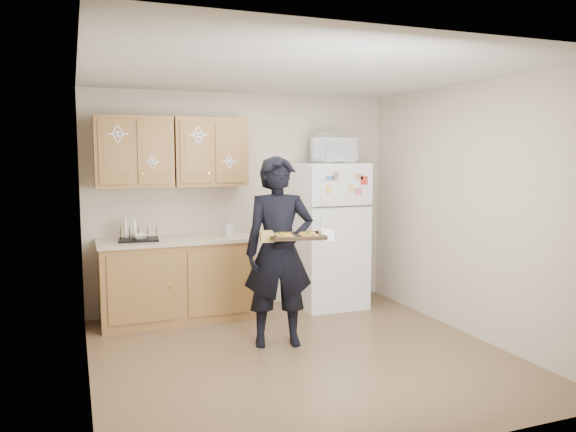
% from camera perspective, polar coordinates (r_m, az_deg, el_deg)
% --- Properties ---
extents(floor, '(3.60, 3.60, 0.00)m').
position_cam_1_polar(floor, '(5.22, 1.29, -13.89)').
color(floor, brown).
rests_on(floor, ground).
extents(ceiling, '(3.60, 3.60, 0.00)m').
position_cam_1_polar(ceiling, '(4.95, 1.36, 14.40)').
color(ceiling, silver).
rests_on(ceiling, wall_back).
extents(wall_back, '(3.60, 0.04, 2.50)m').
position_cam_1_polar(wall_back, '(6.62, -4.61, 1.49)').
color(wall_back, beige).
rests_on(wall_back, floor).
extents(wall_front, '(3.60, 0.04, 2.50)m').
position_cam_1_polar(wall_front, '(3.35, 13.12, -3.32)').
color(wall_front, beige).
rests_on(wall_front, floor).
extents(wall_left, '(0.04, 3.60, 2.50)m').
position_cam_1_polar(wall_left, '(4.57, -20.06, -1.02)').
color(wall_left, beige).
rests_on(wall_left, floor).
extents(wall_right, '(0.04, 3.60, 2.50)m').
position_cam_1_polar(wall_right, '(5.85, 17.85, 0.58)').
color(wall_right, beige).
rests_on(wall_right, floor).
extents(refrigerator, '(0.75, 0.70, 1.70)m').
position_cam_1_polar(refrigerator, '(6.66, 4.20, -1.94)').
color(refrigerator, white).
rests_on(refrigerator, floor).
extents(base_cabinet, '(1.60, 0.60, 0.86)m').
position_cam_1_polar(base_cabinet, '(6.25, -11.24, -6.51)').
color(base_cabinet, olive).
rests_on(base_cabinet, floor).
extents(countertop, '(1.64, 0.64, 0.04)m').
position_cam_1_polar(countertop, '(6.17, -11.33, -2.43)').
color(countertop, beige).
rests_on(countertop, base_cabinet).
extents(upper_cab_left, '(0.80, 0.33, 0.75)m').
position_cam_1_polar(upper_cab_left, '(6.18, -15.41, 6.28)').
color(upper_cab_left, olive).
rests_on(upper_cab_left, wall_back).
extents(upper_cab_right, '(0.80, 0.33, 0.75)m').
position_cam_1_polar(upper_cab_right, '(6.31, -7.94, 6.44)').
color(upper_cab_right, olive).
rests_on(upper_cab_right, wall_back).
extents(cereal_box, '(0.20, 0.07, 0.32)m').
position_cam_1_polar(cereal_box, '(7.23, 7.06, -6.89)').
color(cereal_box, '#E2A74F').
rests_on(cereal_box, floor).
extents(person, '(0.72, 0.55, 1.78)m').
position_cam_1_polar(person, '(5.27, -0.93, -3.65)').
color(person, black).
rests_on(person, floor).
extents(baking_tray, '(0.54, 0.44, 0.04)m').
position_cam_1_polar(baking_tray, '(4.99, 0.90, -2.13)').
color(baking_tray, black).
rests_on(baking_tray, person).
extents(pizza_front_left, '(0.16, 0.16, 0.02)m').
position_cam_1_polar(pizza_front_left, '(4.89, -0.24, -2.10)').
color(pizza_front_left, yellow).
rests_on(pizza_front_left, baking_tray).
extents(pizza_front_right, '(0.16, 0.16, 0.02)m').
position_cam_1_polar(pizza_front_right, '(4.93, 2.35, -2.03)').
color(pizza_front_right, yellow).
rests_on(pizza_front_right, baking_tray).
extents(pizza_back_left, '(0.16, 0.16, 0.02)m').
position_cam_1_polar(pizza_back_left, '(5.05, -0.52, -1.83)').
color(pizza_back_left, yellow).
rests_on(pizza_back_left, baking_tray).
extents(pizza_back_right, '(0.16, 0.16, 0.02)m').
position_cam_1_polar(pizza_back_right, '(5.08, 1.99, -1.78)').
color(pizza_back_right, yellow).
rests_on(pizza_back_right, baking_tray).
extents(microwave, '(0.58, 0.44, 0.29)m').
position_cam_1_polar(microwave, '(6.55, 4.53, 6.65)').
color(microwave, white).
rests_on(microwave, refrigerator).
extents(foil_pan, '(0.31, 0.22, 0.06)m').
position_cam_1_polar(foil_pan, '(6.57, 4.12, 8.19)').
color(foil_pan, '#BABAC2').
rests_on(foil_pan, microwave).
extents(dish_rack, '(0.43, 0.34, 0.16)m').
position_cam_1_polar(dish_rack, '(6.08, -14.95, -1.68)').
color(dish_rack, black).
rests_on(dish_rack, countertop).
extents(bowl, '(0.24, 0.24, 0.05)m').
position_cam_1_polar(bowl, '(6.09, -14.87, -2.02)').
color(bowl, white).
rests_on(bowl, dish_rack).
extents(soap_bottle, '(0.11, 0.11, 0.20)m').
position_cam_1_polar(soap_bottle, '(6.22, -6.10, -1.16)').
color(soap_bottle, white).
rests_on(soap_bottle, countertop).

